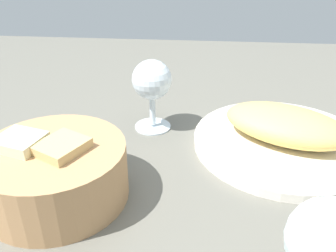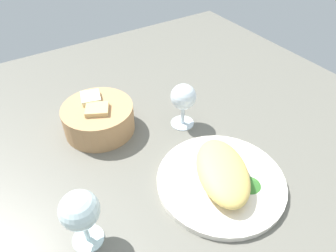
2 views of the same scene
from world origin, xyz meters
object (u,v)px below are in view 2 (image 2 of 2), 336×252
at_px(plate, 221,181).
at_px(wine_glass_near, 183,99).
at_px(wine_glass_far, 80,212).
at_px(bread_basket, 98,118).

height_order(plate, wine_glass_near, wine_glass_near).
bearing_deg(plate, wine_glass_near, -11.77).
bearing_deg(wine_glass_far, wine_glass_near, -61.61).
height_order(bread_basket, wine_glass_near, wine_glass_near).
bearing_deg(bread_basket, plate, -154.08).
relative_size(plate, bread_basket, 1.55).
relative_size(plate, wine_glass_near, 2.31).
bearing_deg(bread_basket, wine_glass_near, -116.64).
relative_size(plate, wine_glass_far, 2.18).
distance_m(plate, wine_glass_far, 0.30).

